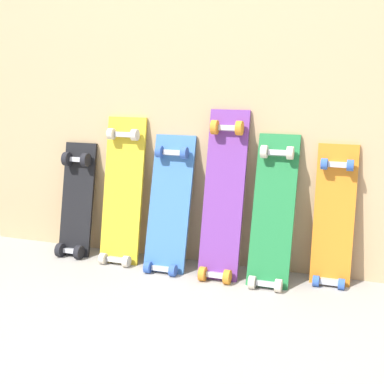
% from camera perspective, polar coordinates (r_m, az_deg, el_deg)
% --- Properties ---
extents(ground_plane, '(12.00, 12.00, 0.00)m').
position_cam_1_polar(ground_plane, '(2.66, 0.50, -7.80)').
color(ground_plane, '#9E9991').
extents(plywood_wall_panel, '(2.45, 0.04, 1.46)m').
position_cam_1_polar(plywood_wall_panel, '(2.56, 1.04, 8.20)').
color(plywood_wall_panel, tan).
rests_on(plywood_wall_panel, ground).
extents(skateboard_black, '(0.18, 0.21, 0.64)m').
position_cam_1_polar(skateboard_black, '(2.81, -12.42, -1.42)').
color(skateboard_black, black).
rests_on(skateboard_black, ground).
extents(skateboard_yellow, '(0.21, 0.23, 0.79)m').
position_cam_1_polar(skateboard_yellow, '(2.66, -7.57, -0.57)').
color(skateboard_yellow, gold).
rests_on(skateboard_yellow, ground).
extents(skateboard_blue, '(0.21, 0.26, 0.71)m').
position_cam_1_polar(skateboard_blue, '(2.55, -2.53, -2.02)').
color(skateboard_blue, '#386BAD').
rests_on(skateboard_blue, ground).
extents(skateboard_purple, '(0.19, 0.27, 0.83)m').
position_cam_1_polar(skateboard_purple, '(2.44, 3.36, -1.04)').
color(skateboard_purple, '#6B338C').
rests_on(skateboard_purple, ground).
extents(skateboard_green, '(0.19, 0.28, 0.73)m').
position_cam_1_polar(skateboard_green, '(2.40, 8.70, -2.80)').
color(skateboard_green, '#1E7238').
rests_on(skateboard_green, ground).
extents(skateboard_orange, '(0.18, 0.16, 0.70)m').
position_cam_1_polar(skateboard_orange, '(2.44, 15.05, -3.28)').
color(skateboard_orange, orange).
rests_on(skateboard_orange, ground).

